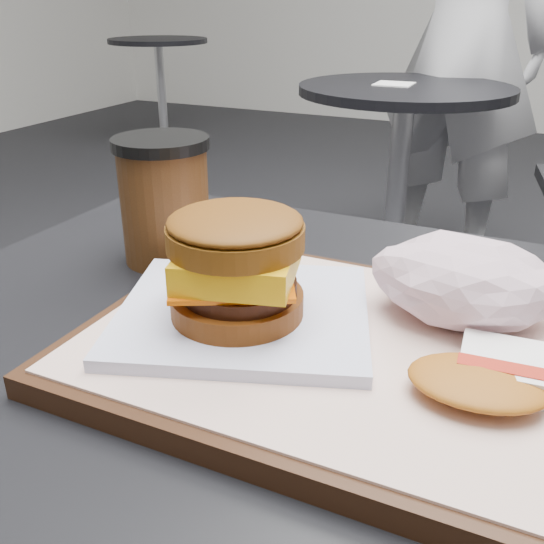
{
  "coord_description": "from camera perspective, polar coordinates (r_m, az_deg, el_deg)",
  "views": [
    {
      "loc": [
        0.12,
        -0.38,
        1.02
      ],
      "look_at": [
        -0.05,
        -0.02,
        0.83
      ],
      "focal_mm": 40.0,
      "sensor_mm": 36.0,
      "label": 1
    }
  ],
  "objects": [
    {
      "name": "napkin",
      "position": [
        2.11,
        11.43,
        16.96
      ],
      "size": [
        0.12,
        0.12,
        0.0
      ],
      "primitive_type": "cube",
      "rotation": [
        0.0,
        0.0,
        0.02
      ],
      "color": "white",
      "rests_on": "neighbor_table"
    },
    {
      "name": "neighbor_table",
      "position": [
        2.14,
        12.02,
        11.52
      ],
      "size": [
        0.7,
        0.7,
        0.75
      ],
      "color": "black",
      "rests_on": "ground"
    },
    {
      "name": "coffee_cup",
      "position": [
        0.62,
        -10.1,
        7.11
      ],
      "size": [
        0.09,
        0.09,
        0.13
      ],
      "color": "#442510",
      "rests_on": "customer_table"
    },
    {
      "name": "customer_table",
      "position": [
        0.59,
        5.72,
        -22.72
      ],
      "size": [
        0.8,
        0.6,
        0.77
      ],
      "color": "#A5A5AA",
      "rests_on": "ground"
    },
    {
      "name": "bg_table_mid",
      "position": [
        4.4,
        -10.52,
        18.38
      ],
      "size": [
        0.66,
        0.66,
        0.75
      ],
      "color": "black",
      "rests_on": "ground"
    },
    {
      "name": "crumpled_wrapper",
      "position": [
        0.49,
        17.67,
        -0.76
      ],
      "size": [
        0.14,
        0.11,
        0.06
      ],
      "primitive_type": null,
      "color": "silver",
      "rests_on": "serving_tray"
    },
    {
      "name": "serving_tray",
      "position": [
        0.46,
        6.55,
        -7.3
      ],
      "size": [
        0.38,
        0.28,
        0.02
      ],
      "color": "black",
      "rests_on": "customer_table"
    },
    {
      "name": "breakfast_sandwich",
      "position": [
        0.45,
        -3.15,
        -0.43
      ],
      "size": [
        0.24,
        0.22,
        0.09
      ],
      "color": "white",
      "rests_on": "serving_tray"
    },
    {
      "name": "hash_brown",
      "position": [
        0.42,
        21.32,
        -9.17
      ],
      "size": [
        0.12,
        0.1,
        0.02
      ],
      "color": "white",
      "rests_on": "serving_tray"
    },
    {
      "name": "patron",
      "position": [
        2.49,
        17.67,
        20.3
      ],
      "size": [
        0.73,
        0.58,
        1.75
      ],
      "primitive_type": "imported",
      "rotation": [
        0.0,
        0.0,
        2.86
      ],
      "color": "silver",
      "rests_on": "ground"
    }
  ]
}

